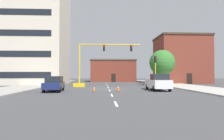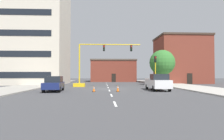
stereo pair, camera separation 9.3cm
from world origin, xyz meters
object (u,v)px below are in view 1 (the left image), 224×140
object	(u,v)px
traffic_signal_gantry	(89,72)
tree_right_mid	(162,63)
traffic_cone_roadside_a	(94,89)
pickup_truck_white	(158,82)
traffic_light_pole_right	(155,64)
sedan_navy_near_left	(54,84)
traffic_cone_roadside_b	(118,88)

from	to	relation	value
traffic_signal_gantry	tree_right_mid	bearing A→B (deg)	18.18
traffic_cone_roadside_a	traffic_signal_gantry	bearing A→B (deg)	97.54
traffic_signal_gantry	tree_right_mid	xyz separation A→B (m)	(13.23, 4.34, 1.81)
pickup_truck_white	traffic_light_pole_right	bearing A→B (deg)	77.13
traffic_signal_gantry	traffic_cone_roadside_a	size ratio (longest dim) A/B	16.17
traffic_signal_gantry	sedan_navy_near_left	world-z (taller)	traffic_signal_gantry
traffic_signal_gantry	tree_right_mid	world-z (taller)	traffic_signal_gantry
pickup_truck_white	sedan_navy_near_left	world-z (taller)	pickup_truck_white
tree_right_mid	pickup_truck_white	xyz separation A→B (m)	(-4.29, -12.20, -3.17)
traffic_light_pole_right	tree_right_mid	world-z (taller)	tree_right_mid
sedan_navy_near_left	traffic_cone_roadside_b	distance (m)	7.30
traffic_light_pole_right	traffic_cone_roadside_a	xyz separation A→B (m)	(-9.14, -8.23, -3.20)
traffic_signal_gantry	traffic_cone_roadside_a	xyz separation A→B (m)	(1.27, -9.61, -2.02)
pickup_truck_white	traffic_cone_roadside_b	size ratio (longest dim) A/B	7.09
pickup_truck_white	traffic_cone_roadside_a	bearing A→B (deg)	-167.09
traffic_cone_roadside_a	traffic_cone_roadside_b	xyz separation A→B (m)	(2.67, -0.09, 0.05)
traffic_signal_gantry	pickup_truck_white	bearing A→B (deg)	-41.30
traffic_signal_gantry	traffic_cone_roadside_b	xyz separation A→B (m)	(3.94, -9.69, -1.96)
traffic_cone_roadside_a	traffic_cone_roadside_b	bearing A→B (deg)	-1.84
tree_right_mid	traffic_cone_roadside_b	distance (m)	17.25
traffic_cone_roadside_a	tree_right_mid	bearing A→B (deg)	49.41
traffic_light_pole_right	traffic_cone_roadside_b	distance (m)	11.00
traffic_light_pole_right	traffic_cone_roadside_b	world-z (taller)	traffic_light_pole_right
tree_right_mid	traffic_light_pole_right	bearing A→B (deg)	-116.16
traffic_signal_gantry	sedan_navy_near_left	xyz separation A→B (m)	(-3.30, -8.88, -1.45)
traffic_signal_gantry	traffic_cone_roadside_a	world-z (taller)	traffic_signal_gantry
traffic_cone_roadside_b	tree_right_mid	bearing A→B (deg)	56.51
pickup_truck_white	tree_right_mid	bearing A→B (deg)	70.62
traffic_light_pole_right	traffic_cone_roadside_b	size ratio (longest dim) A/B	6.28
traffic_signal_gantry	sedan_navy_near_left	bearing A→B (deg)	-110.37
pickup_truck_white	traffic_cone_roadside_a	distance (m)	7.89
traffic_cone_roadside_b	sedan_navy_near_left	bearing A→B (deg)	173.62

